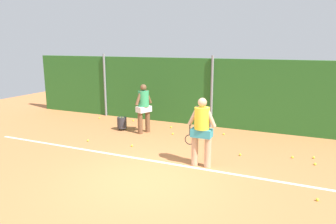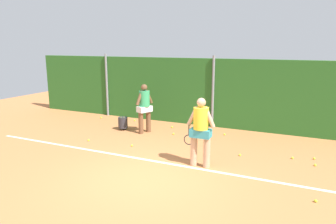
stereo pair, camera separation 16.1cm
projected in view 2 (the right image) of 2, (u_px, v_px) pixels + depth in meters
The scene contains 20 objects.
ground_plane at pixel (173, 157), 9.17m from camera, with size 26.80×26.80×0.00m, color #C67542.
hedge_fence_backdrop at pixel (214, 93), 12.44m from camera, with size 17.42×0.25×2.70m, color #286023.
fence_post_left at pixel (107, 85), 14.34m from camera, with size 0.10×0.10×2.83m, color gray.
fence_post_center at pixel (213, 92), 12.27m from camera, with size 0.10×0.10×2.83m, color gray.
court_baseline_paint at pixel (166, 163), 8.73m from camera, with size 12.73×0.10×0.01m, color white.
player_foreground_near at pixel (201, 129), 8.30m from camera, with size 0.85×0.40×1.88m.
player_midcourt at pixel (144, 106), 11.54m from camera, with size 0.49×0.72×1.82m.
ball_hopper at pixel (123, 122), 12.09m from camera, with size 0.36×0.36×0.51m.
tennis_ball_0 at pixel (173, 134), 11.48m from camera, with size 0.07×0.07×0.07m, color #CCDB33.
tennis_ball_1 at pixel (89, 140), 10.71m from camera, with size 0.07×0.07×0.07m, color #CCDB33.
tennis_ball_2 at pixel (172, 127), 12.42m from camera, with size 0.07×0.07×0.07m, color #CCDB33.
tennis_ball_3 at pixel (132, 146), 10.15m from camera, with size 0.07×0.07×0.07m, color #CCDB33.
tennis_ball_4 at pixel (240, 155), 9.28m from camera, with size 0.07×0.07×0.07m, color #CCDB33.
tennis_ball_5 at pixel (316, 201), 6.56m from camera, with size 0.07×0.07×0.07m, color #CCDB33.
tennis_ball_6 at pixel (292, 158), 9.05m from camera, with size 0.07×0.07×0.07m, color #CCDB33.
tennis_ball_7 at pixel (225, 134), 11.42m from camera, with size 0.07×0.07×0.07m, color #CCDB33.
tennis_ball_8 at pixel (101, 118), 14.03m from camera, with size 0.07×0.07×0.07m, color #CCDB33.
tennis_ball_9 at pixel (135, 120), 13.51m from camera, with size 0.07×0.07×0.07m, color #CCDB33.
tennis_ball_10 at pixel (314, 158), 9.01m from camera, with size 0.07×0.07×0.07m, color #CCDB33.
tennis_ball_12 at pixel (315, 165), 8.51m from camera, with size 0.07×0.07×0.07m, color #CCDB33.
Camera 2 is at (3.53, -6.27, 3.24)m, focal length 33.57 mm.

